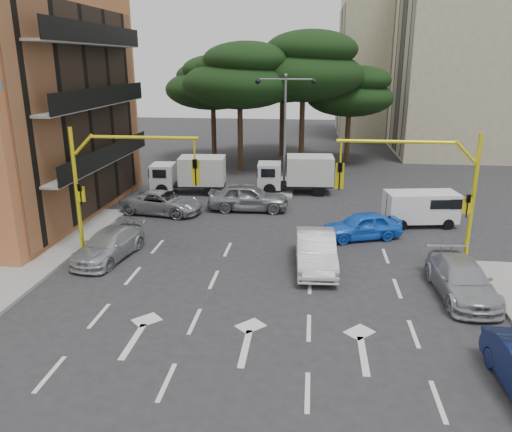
{
  "coord_description": "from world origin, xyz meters",
  "views": [
    {
      "loc": [
        1.89,
        -18.77,
        8.76
      ],
      "look_at": [
        -0.67,
        3.99,
        1.6
      ],
      "focal_mm": 35.0,
      "sensor_mm": 36.0,
      "label": 1
    }
  ],
  "objects": [
    {
      "name": "ground",
      "position": [
        0.0,
        0.0,
        0.0
      ],
      "size": [
        120.0,
        120.0,
        0.0
      ],
      "primitive_type": "plane",
      "color": "#28282B",
      "rests_on": "ground"
    },
    {
      "name": "median_strip",
      "position": [
        0.0,
        16.0,
        0.07
      ],
      "size": [
        1.4,
        6.0,
        0.15
      ],
      "primitive_type": "cube",
      "color": "gray",
      "rests_on": "ground"
    },
    {
      "name": "apartment_beige_near",
      "position": [
        19.95,
        32.0,
        9.35
      ],
      "size": [
        20.2,
        12.15,
        18.7
      ],
      "color": "tan",
      "rests_on": "ground"
    },
    {
      "name": "apartment_beige_far",
      "position": [
        12.95,
        44.0,
        8.35
      ],
      "size": [
        16.2,
        12.15,
        16.7
      ],
      "color": "tan",
      "rests_on": "ground"
    },
    {
      "name": "pine_left_near",
      "position": [
        -3.94,
        21.96,
        7.6
      ],
      "size": [
        9.15,
        9.15,
        10.23
      ],
      "color": "#382616",
      "rests_on": "ground"
    },
    {
      "name": "pine_center",
      "position": [
        1.06,
        23.96,
        8.3
      ],
      "size": [
        9.98,
        9.98,
        11.16
      ],
      "color": "#382616",
      "rests_on": "ground"
    },
    {
      "name": "pine_left_far",
      "position": [
        -6.94,
        25.96,
        6.91
      ],
      "size": [
        8.32,
        8.32,
        9.3
      ],
      "color": "#382616",
      "rests_on": "ground"
    },
    {
      "name": "pine_right",
      "position": [
        5.06,
        25.96,
        6.22
      ],
      "size": [
        7.49,
        7.49,
        8.37
      ],
      "color": "#382616",
      "rests_on": "ground"
    },
    {
      "name": "pine_back",
      "position": [
        -0.94,
        28.96,
        7.6
      ],
      "size": [
        9.15,
        9.15,
        10.23
      ],
      "color": "#382616",
      "rests_on": "ground"
    },
    {
      "name": "signal_mast_right",
      "position": [
        6.8,
        1.99,
        3.88
      ],
      "size": [
        5.79,
        0.37,
        6.0
      ],
      "color": "yellow",
      "rests_on": "ground"
    },
    {
      "name": "signal_mast_left",
      "position": [
        -6.8,
        1.99,
        3.88
      ],
      "size": [
        5.79,
        0.37,
        6.0
      ],
      "color": "yellow",
      "rests_on": "ground"
    },
    {
      "name": "street_lamp_center",
      "position": [
        0.0,
        16.0,
        5.43
      ],
      "size": [
        4.16,
        0.36,
        7.77
      ],
      "color": "slate",
      "rests_on": "median_strip"
    },
    {
      "name": "car_white_hatch",
      "position": [
        2.21,
        1.79,
        0.79
      ],
      "size": [
        1.92,
        4.85,
        1.57
      ],
      "primitive_type": "imported",
      "rotation": [
        0.0,
        0.0,
        0.05
      ],
      "color": "silver",
      "rests_on": "ground"
    },
    {
      "name": "car_blue_compact",
      "position": [
        4.58,
        5.85,
        0.69
      ],
      "size": [
        4.34,
        2.85,
        1.37
      ],
      "primitive_type": "imported",
      "rotation": [
        0.0,
        0.0,
        -1.24
      ],
      "color": "blue",
      "rests_on": "ground"
    },
    {
      "name": "car_silver_wagon",
      "position": [
        -7.25,
        1.83,
        0.65
      ],
      "size": [
        2.52,
        4.73,
        1.31
      ],
      "primitive_type": "imported",
      "rotation": [
        0.0,
        0.0,
        -0.16
      ],
      "color": "#A9ACB1",
      "rests_on": "ground"
    },
    {
      "name": "car_silver_cross_a",
      "position": [
        -6.85,
        9.0,
        0.67
      ],
      "size": [
        5.12,
        2.98,
        1.34
      ],
      "primitive_type": "imported",
      "rotation": [
        0.0,
        0.0,
        1.41
      ],
      "color": "#9C9EA4",
      "rests_on": "ground"
    },
    {
      "name": "car_silver_cross_b",
      "position": [
        -1.84,
        10.23,
        0.83
      ],
      "size": [
        4.93,
        2.14,
        1.65
      ],
      "primitive_type": "imported",
      "rotation": [
        0.0,
        0.0,
        1.61
      ],
      "color": "gray",
      "rests_on": "ground"
    },
    {
      "name": "car_silver_parked",
      "position": [
        7.82,
        -0.36,
        0.69
      ],
      "size": [
        2.18,
        4.83,
        1.37
      ],
      "primitive_type": "imported",
      "rotation": [
        0.0,
        0.0,
        0.06
      ],
      "color": "#9FA1A7",
      "rests_on": "ground"
    },
    {
      "name": "van_white",
      "position": [
        7.97,
        8.42,
        0.96
      ],
      "size": [
        4.07,
        2.32,
        1.92
      ],
      "primitive_type": null,
      "rotation": [
        0.0,
        0.0,
        -1.41
      ],
      "color": "white",
      "rests_on": "ground"
    },
    {
      "name": "box_truck_a",
      "position": [
        -6.42,
        14.0,
        1.25
      ],
      "size": [
        5.26,
        2.57,
        2.51
      ],
      "primitive_type": null,
      "rotation": [
        0.0,
        0.0,
        1.66
      ],
      "color": "silver",
      "rests_on": "ground"
    },
    {
      "name": "box_truck_b",
      "position": [
        0.88,
        14.83,
        1.28
      ],
      "size": [
        5.32,
        2.47,
        2.57
      ],
      "primitive_type": null,
      "rotation": [
        0.0,
        0.0,
        1.62
      ],
      "color": "silver",
      "rests_on": "ground"
    }
  ]
}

